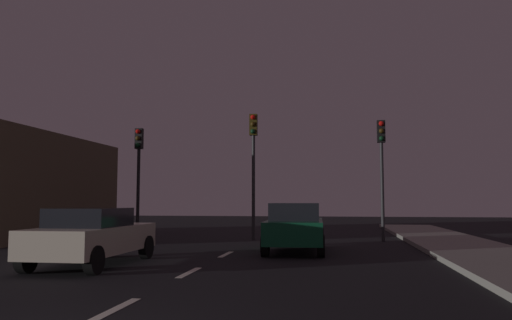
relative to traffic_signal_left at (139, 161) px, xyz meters
name	(u,v)px	position (x,y,z in m)	size (l,w,h in m)	color
ground_plane	(197,269)	(5.15, -8.78, -3.35)	(80.00, 80.00, 0.00)	black
lane_stripe_second	(115,309)	(5.15, -13.18, -3.35)	(0.16, 1.60, 0.01)	silver
lane_stripe_third	(189,272)	(5.15, -9.38, -3.35)	(0.16, 1.60, 0.01)	silver
lane_stripe_fourth	(226,254)	(5.15, -5.58, -3.35)	(0.16, 1.60, 0.01)	silver
traffic_signal_left	(139,161)	(0.00, 0.00, 0.00)	(0.32, 0.38, 4.77)	black
traffic_signal_center	(253,152)	(5.07, 0.00, 0.31)	(0.32, 0.38, 5.26)	#2D2D30
traffic_signal_right	(382,156)	(10.30, 0.00, 0.06)	(0.32, 0.38, 4.86)	#2D2D30
car_stopped_ahead	(295,227)	(7.15, -4.36, -2.57)	(1.94, 4.38, 1.54)	#0F4C2D
car_adjacent_lane	(93,236)	(2.38, -8.59, -2.61)	(1.86, 4.18, 1.43)	beige
storefront_left	(10,187)	(-5.65, -0.63, -1.15)	(5.59, 9.48, 4.41)	brown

